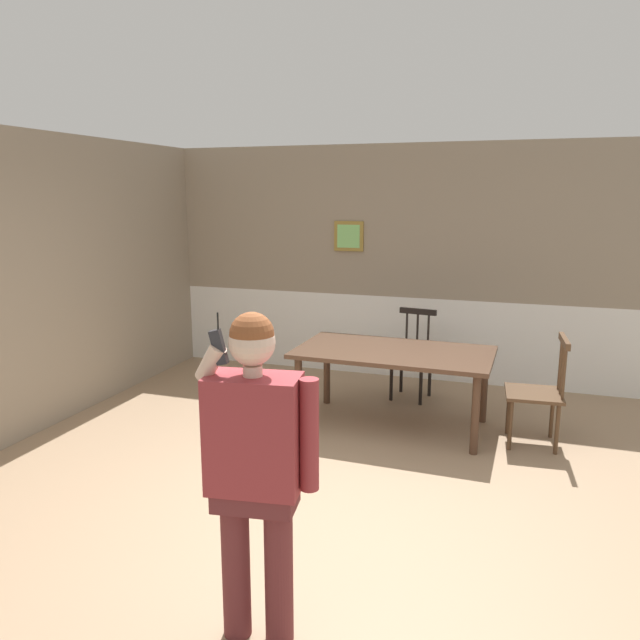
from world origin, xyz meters
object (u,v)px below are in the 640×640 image
(chair_near_window, at_px, (538,392))
(chair_by_doorway, at_px, (412,357))
(person_figure, at_px, (256,458))
(dining_table, at_px, (394,358))

(chair_near_window, height_order, chair_by_doorway, chair_near_window)
(chair_near_window, xyz_separation_m, person_figure, (-1.33, -2.98, 0.47))
(dining_table, bearing_deg, person_figure, -90.72)
(dining_table, height_order, person_figure, person_figure)
(chair_by_doorway, distance_m, person_figure, 3.92)
(dining_table, relative_size, chair_by_doorway, 1.91)
(chair_by_doorway, relative_size, person_figure, 0.58)
(person_figure, bearing_deg, dining_table, -98.77)
(dining_table, xyz_separation_m, person_figure, (-0.04, -3.00, 0.29))
(chair_by_doorway, xyz_separation_m, person_figure, (-0.06, -3.89, 0.50))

